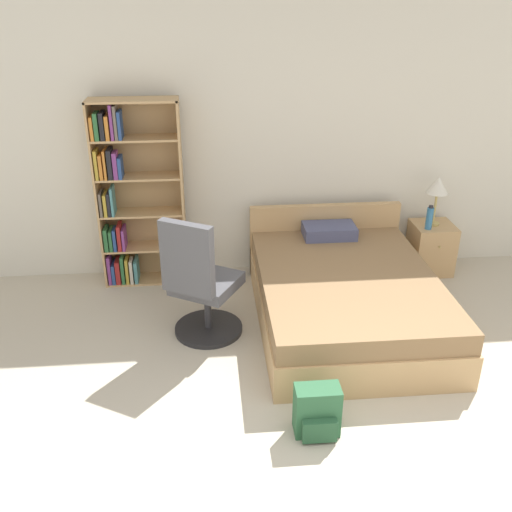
# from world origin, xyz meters

# --- Properties ---
(wall_back) EXTENTS (9.00, 0.06, 2.60)m
(wall_back) POSITION_xyz_m (0.00, 3.23, 1.30)
(wall_back) COLOR silver
(wall_back) RESTS_ON ground_plane
(bookshelf) EXTENTS (0.81, 0.28, 1.79)m
(bookshelf) POSITION_xyz_m (-1.53, 3.01, 0.89)
(bookshelf) COLOR tan
(bookshelf) RESTS_ON ground_plane
(bed) EXTENTS (1.50, 2.06, 0.73)m
(bed) POSITION_xyz_m (0.36, 2.11, 0.25)
(bed) COLOR tan
(bed) RESTS_ON ground_plane
(office_chair) EXTENTS (0.68, 0.71, 1.10)m
(office_chair) POSITION_xyz_m (-0.89, 1.92, 0.48)
(office_chair) COLOR #232326
(office_chair) RESTS_ON ground_plane
(nightstand) EXTENTS (0.40, 0.42, 0.51)m
(nightstand) POSITION_xyz_m (1.45, 2.95, 0.26)
(nightstand) COLOR tan
(nightstand) RESTS_ON ground_plane
(table_lamp) EXTENTS (0.21, 0.21, 0.49)m
(table_lamp) POSITION_xyz_m (1.44, 2.96, 0.90)
(table_lamp) COLOR tan
(table_lamp) RESTS_ON nightstand
(water_bottle) EXTENTS (0.07, 0.07, 0.24)m
(water_bottle) POSITION_xyz_m (1.35, 2.85, 0.63)
(water_bottle) COLOR teal
(water_bottle) RESTS_ON nightstand
(backpack_green) EXTENTS (0.30, 0.22, 0.35)m
(backpack_green) POSITION_xyz_m (-0.14, 0.71, 0.17)
(backpack_green) COLOR #2D603D
(backpack_green) RESTS_ON ground_plane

